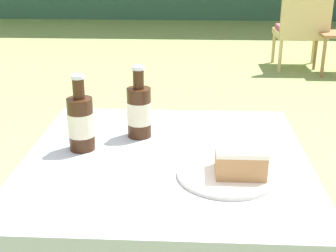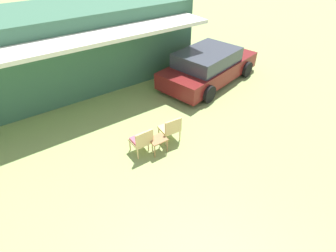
% 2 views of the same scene
% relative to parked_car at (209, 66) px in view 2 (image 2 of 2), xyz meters
% --- Properties ---
extents(cabin_building, '(10.98, 4.51, 2.76)m').
position_rel_parked_car_xyz_m(cabin_building, '(-5.29, 2.99, 0.77)').
color(cabin_building, '#38664C').
rests_on(cabin_building, ground_plane).
extents(parked_car, '(4.60, 2.75, 1.29)m').
position_rel_parked_car_xyz_m(parked_car, '(0.00, 0.00, 0.00)').
color(parked_car, maroon).
rests_on(parked_car, ground_plane).
extents(wicker_chair_cushioned, '(0.51, 0.48, 0.79)m').
position_rel_parked_car_xyz_m(wicker_chair_cushioned, '(-4.25, -2.14, -0.19)').
color(wicker_chair_cushioned, tan).
rests_on(wicker_chair_cushioned, ground_plane).
extents(wicker_chair_plain, '(0.54, 0.52, 0.79)m').
position_rel_parked_car_xyz_m(wicker_chair_plain, '(-3.33, -2.16, -0.18)').
color(wicker_chair_plain, tan).
rests_on(wicker_chair_plain, ground_plane).
extents(garden_side_table, '(0.46, 0.37, 0.43)m').
position_rel_parked_car_xyz_m(garden_side_table, '(-3.88, -2.34, -0.26)').
color(garden_side_table, '#996B42').
rests_on(garden_side_table, ground_plane).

